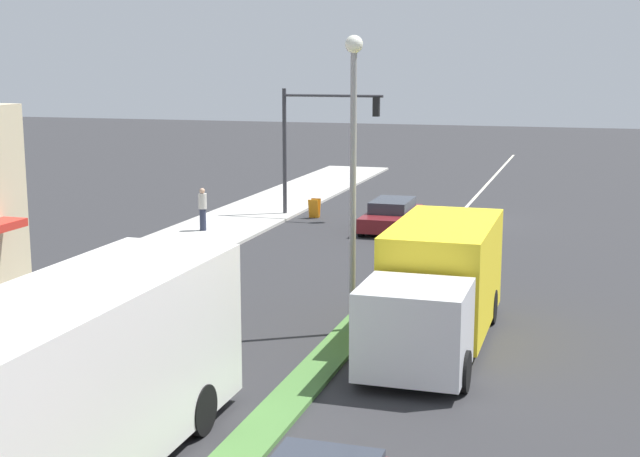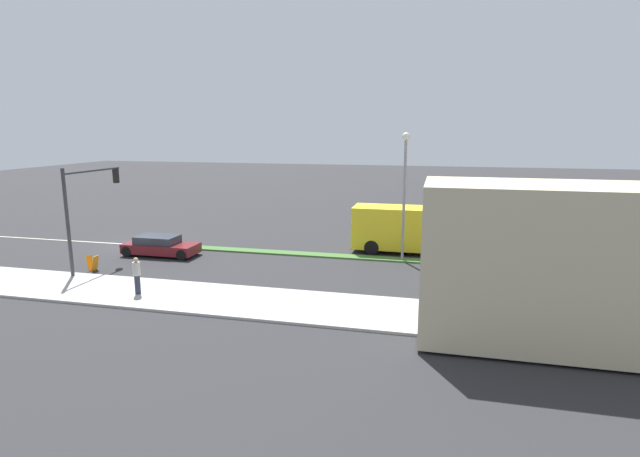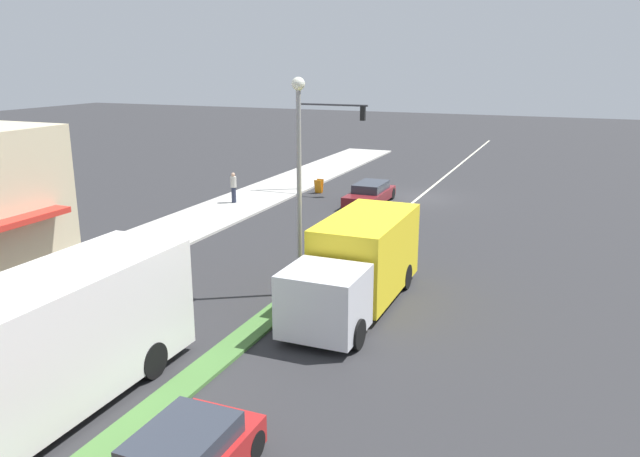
# 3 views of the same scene
# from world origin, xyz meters

# --- Properties ---
(ground_plane) EXTENTS (160.00, 160.00, 0.00)m
(ground_plane) POSITION_xyz_m (0.00, 18.00, 0.00)
(ground_plane) COLOR #2B2B2D
(sidewalk_right) EXTENTS (4.00, 73.00, 0.12)m
(sidewalk_right) POSITION_xyz_m (9.00, 18.50, 0.06)
(sidewalk_right) COLOR #B2AFA8
(sidewalk_right) RESTS_ON ground
(lane_marking_center) EXTENTS (0.16, 60.00, 0.01)m
(lane_marking_center) POSITION_xyz_m (0.00, 0.00, 0.00)
(lane_marking_center) COLOR beige
(lane_marking_center) RESTS_ON ground
(traffic_signal_main) EXTENTS (4.59, 0.34, 5.60)m
(traffic_signal_main) POSITION_xyz_m (6.12, 0.94, 3.90)
(traffic_signal_main) COLOR #333338
(traffic_signal_main) RESTS_ON sidewalk_right
(street_lamp) EXTENTS (0.44, 0.44, 7.37)m
(street_lamp) POSITION_xyz_m (0.00, 17.41, 4.78)
(street_lamp) COLOR gray
(street_lamp) RESTS_ON median_strip
(pedestrian) EXTENTS (0.34, 0.34, 1.73)m
(pedestrian) POSITION_xyz_m (9.33, 5.97, 1.04)
(pedestrian) COLOR #282D42
(pedestrian) RESTS_ON sidewalk_right
(warning_aframe_sign) EXTENTS (0.45, 0.53, 0.84)m
(warning_aframe_sign) POSITION_xyz_m (6.11, 1.06, 0.43)
(warning_aframe_sign) COLOR orange
(warning_aframe_sign) RESTS_ON ground
(delivery_truck) EXTENTS (2.44, 7.50, 2.87)m
(delivery_truck) POSITION_xyz_m (-2.20, 17.59, 1.47)
(delivery_truck) COLOR silver
(delivery_truck) RESTS_ON ground
(city_bus) EXTENTS (2.56, 11.00, 3.26)m
(city_bus) POSITION_xyz_m (2.20, 28.05, 1.75)
(city_bus) COLOR silver
(city_bus) RESTS_ON ground
(sedan_maroon) EXTENTS (1.83, 4.54, 1.22)m
(sedan_maroon) POSITION_xyz_m (2.20, 2.84, 0.60)
(sedan_maroon) COLOR maroon
(sedan_maroon) RESTS_ON ground
(suv_grey) EXTENTS (1.78, 4.58, 1.34)m
(suv_grey) POSITION_xyz_m (5.00, 22.14, 0.64)
(suv_grey) COLOR slate
(suv_grey) RESTS_ON ground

